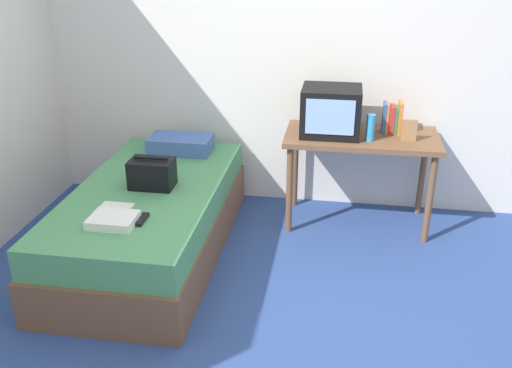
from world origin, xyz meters
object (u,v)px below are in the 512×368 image
at_px(water_bottle, 370,128).
at_px(handbag, 152,173).
at_px(pillow, 181,144).
at_px(bed, 151,220).
at_px(magazine, 111,212).
at_px(tv, 331,111).
at_px(desk, 361,147).
at_px(book_row, 392,118).
at_px(remote_dark, 142,219).
at_px(remote_silver, 132,172).
at_px(folded_towel, 113,220).
at_px(picture_frame, 409,130).

relative_size(water_bottle, handbag, 0.67).
bearing_deg(pillow, bed, -92.78).
bearing_deg(magazine, tv, 40.33).
distance_m(desk, tv, 0.37).
relative_size(bed, handbag, 6.67).
bearing_deg(handbag, tv, 30.03).
xyz_separation_m(tv, book_row, (0.46, 0.11, -0.07)).
bearing_deg(remote_dark, tv, 47.61).
relative_size(remote_dark, remote_silver, 1.08).
bearing_deg(bed, folded_towel, -91.87).
relative_size(pillow, folded_towel, 1.77).
bearing_deg(desk, bed, -154.34).
relative_size(water_bottle, picture_frame, 1.23).
bearing_deg(tv, desk, 3.80).
bearing_deg(tv, folded_towel, -134.59).
xyz_separation_m(pillow, folded_towel, (-0.05, -1.29, -0.03)).
distance_m(bed, remote_silver, 0.40).
height_order(tv, remote_dark, tv).
xyz_separation_m(picture_frame, remote_silver, (-2.00, -0.41, -0.29)).
height_order(bed, remote_dark, remote_dark).
bearing_deg(handbag, folded_towel, -95.44).
xyz_separation_m(bed, tv, (1.23, 0.69, 0.67)).
relative_size(bed, remote_dark, 12.82).
distance_m(desk, folded_towel, 1.97).
relative_size(book_row, folded_towel, 0.88).
bearing_deg(folded_towel, bed, 88.13).
distance_m(bed, book_row, 1.97).
bearing_deg(tv, water_bottle, -20.20).
distance_m(pillow, magazine, 1.15).
bearing_deg(water_bottle, pillow, 174.99).
bearing_deg(bed, tv, 29.36).
bearing_deg(magazine, remote_silver, 99.14).
bearing_deg(remote_dark, magazine, 162.53).
bearing_deg(water_bottle, magazine, -147.94).
height_order(tv, handbag, tv).
xyz_separation_m(water_bottle, magazine, (-1.62, -1.01, -0.32)).
xyz_separation_m(bed, desk, (1.47, 0.71, 0.39)).
xyz_separation_m(tv, folded_towel, (-1.25, -1.26, -0.37)).
height_order(picture_frame, remote_silver, picture_frame).
bearing_deg(folded_towel, tv, 45.41).
bearing_deg(book_row, picture_frame, -57.21).
relative_size(book_row, handbag, 0.82).
bearing_deg(tv, remote_dark, -132.39).
xyz_separation_m(magazine, remote_dark, (0.23, -0.07, 0.01)).
height_order(bed, folded_towel, folded_towel).
height_order(bed, handbag, handbag).
height_order(desk, folded_towel, desk).
bearing_deg(remote_dark, water_bottle, 38.06).
height_order(water_bottle, pillow, water_bottle).
bearing_deg(magazine, water_bottle, 32.06).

